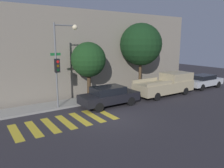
{
  "coord_description": "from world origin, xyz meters",
  "views": [
    {
      "loc": [
        -6.95,
        -10.77,
        4.66
      ],
      "look_at": [
        1.61,
        2.1,
        1.6
      ],
      "focal_mm": 35.0,
      "sensor_mm": 36.0,
      "label": 1
    }
  ],
  "objects": [
    {
      "name": "pickup_truck",
      "position": [
        7.36,
        2.1,
        0.94
      ],
      "size": [
        5.57,
        2.01,
        1.89
      ],
      "color": "tan",
      "rests_on": "ground"
    },
    {
      "name": "sedan_middle",
      "position": [
        12.65,
        2.1,
        0.71
      ],
      "size": [
        4.29,
        1.79,
        1.32
      ],
      "color": "#B7BABF",
      "rests_on": "ground"
    },
    {
      "name": "sidewalk",
      "position": [
        0.0,
        4.16,
        0.07
      ],
      "size": [
        26.0,
        1.92,
        0.14
      ],
      "primitive_type": "cube",
      "color": "gray",
      "rests_on": "ground"
    },
    {
      "name": "building_row",
      "position": [
        0.0,
        8.52,
        3.58
      ],
      "size": [
        26.0,
        6.0,
        7.17
      ],
      "primitive_type": "cube",
      "color": "gray",
      "rests_on": "ground"
    },
    {
      "name": "traffic_light_pole",
      "position": [
        -1.67,
        3.37,
        3.65
      ],
      "size": [
        1.98,
        0.56,
        5.83
      ],
      "color": "slate",
      "rests_on": "ground"
    },
    {
      "name": "sedan_near_corner",
      "position": [
        1.35,
        2.1,
        0.76
      ],
      "size": [
        4.36,
        1.82,
        1.44
      ],
      "color": "black",
      "rests_on": "ground"
    },
    {
      "name": "crosswalk",
      "position": [
        -2.51,
        0.8,
        0.0
      ],
      "size": [
        5.95,
        2.6,
        0.0
      ],
      "color": "gold",
      "rests_on": "ground"
    },
    {
      "name": "ground_plane",
      "position": [
        0.0,
        0.0,
        0.0
      ],
      "size": [
        60.0,
        60.0,
        0.0
      ],
      "primitive_type": "plane",
      "color": "#2D2B30"
    },
    {
      "name": "tree_midblock",
      "position": [
        6.23,
        4.37,
        4.34
      ],
      "size": [
        3.78,
        3.78,
        6.24
      ],
      "color": "#4C3823",
      "rests_on": "ground"
    },
    {
      "name": "tree_near_corner",
      "position": [
        0.93,
        4.37,
        3.21
      ],
      "size": [
        2.72,
        2.72,
        4.59
      ],
      "color": "#42301E",
      "rests_on": "ground"
    }
  ]
}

